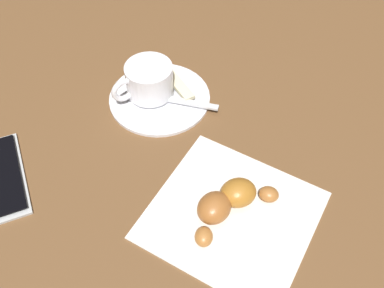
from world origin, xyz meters
name	(u,v)px	position (x,y,z in m)	size (l,w,h in m)	color
ground_plane	(197,143)	(0.00, 0.00, 0.00)	(1.80, 1.80, 0.00)	brown
saucer	(160,97)	(0.10, -0.02, 0.00)	(0.15, 0.15, 0.01)	white
espresso_cup	(148,80)	(0.11, -0.01, 0.03)	(0.07, 0.09, 0.05)	white
teaspoon	(164,98)	(0.09, -0.02, 0.01)	(0.11, 0.08, 0.01)	silver
sugar_packet	(179,85)	(0.09, -0.05, 0.01)	(0.07, 0.02, 0.01)	beige
napkin	(232,215)	(-0.11, 0.05, 0.00)	(0.19, 0.18, 0.00)	silver
croissant	(228,202)	(-0.10, 0.05, 0.02)	(0.07, 0.13, 0.03)	#A46530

